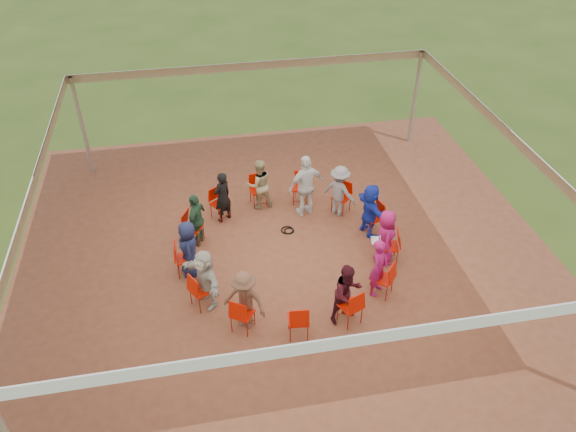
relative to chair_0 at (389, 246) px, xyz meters
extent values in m
plane|color=#334A17|center=(-2.38, 0.53, -0.45)|extent=(80.00, 80.00, 0.00)
plane|color=brown|center=(-2.38, 0.53, -0.44)|extent=(13.00, 13.00, 0.00)
cylinder|color=#B2B2B7|center=(-7.38, 5.53, 1.05)|extent=(0.12, 0.12, 3.00)
cylinder|color=#B2B2B7|center=(2.62, 5.53, 1.05)|extent=(0.12, 0.12, 3.00)
plane|color=white|center=(-2.38, 0.53, 2.55)|extent=(10.30, 10.30, 0.00)
cube|color=white|center=(-2.38, -4.62, 2.43)|extent=(10.30, 0.03, 0.24)
cube|color=white|center=(-2.38, 5.68, 2.43)|extent=(10.30, 0.03, 0.24)
cube|color=white|center=(-7.53, 0.53, 2.43)|extent=(0.03, 10.30, 0.24)
cube|color=white|center=(2.77, 0.53, 2.43)|extent=(0.03, 10.30, 0.24)
imported|color=#9A1256|center=(-0.12, 0.03, 0.28)|extent=(0.54, 0.78, 1.45)
imported|color=#1B30B2|center=(-0.14, 1.13, 0.28)|extent=(0.84, 1.43, 1.45)
imported|color=slate|center=(-0.68, 2.10, 0.28)|extent=(0.98, 1.00, 1.45)
imported|color=tan|center=(-2.71, 2.82, 0.28)|extent=(0.76, 0.50, 1.45)
imported|color=black|center=(-3.74, 2.40, 0.28)|extent=(0.63, 0.59, 1.45)
imported|color=#274D33|center=(-4.45, 1.55, 0.28)|extent=(0.77, 0.95, 1.45)
imported|color=#181D3F|center=(-4.69, 0.47, 0.28)|extent=(0.41, 0.72, 1.45)
imported|color=#B6B2A2|center=(-4.40, -0.60, 0.28)|extent=(1.09, 1.42, 1.45)
imported|color=brown|center=(-3.65, -1.41, 0.28)|extent=(1.04, 0.90, 1.45)
imported|color=#380E16|center=(-1.50, -1.62, 0.28)|extent=(0.81, 0.64, 1.45)
imported|color=#9A1256|center=(-0.61, -0.97, 0.28)|extent=(0.61, 0.63, 1.45)
imported|color=silver|center=(-1.54, 2.27, 0.44)|extent=(1.15, 0.81, 1.77)
torus|color=black|center=(-2.18, 1.61, -0.43)|extent=(0.39, 0.39, 0.03)
torus|color=black|center=(-2.14, 1.57, -0.43)|extent=(0.31, 0.31, 0.03)
cube|color=#B7B7BC|center=(-0.33, 0.07, 0.17)|extent=(0.27, 0.35, 0.01)
cube|color=#B7B7BC|center=(-0.23, 0.05, 0.28)|extent=(0.13, 0.32, 0.20)
cube|color=#CCE0FF|center=(-0.24, 0.05, 0.28)|extent=(0.11, 0.27, 0.17)
camera|label=1|loc=(-4.31, -9.64, 8.58)|focal=35.00mm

